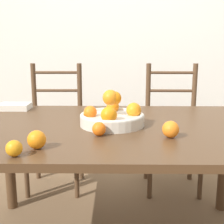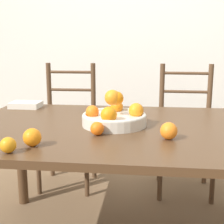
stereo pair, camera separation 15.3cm
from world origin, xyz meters
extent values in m
cube|color=silver|center=(0.00, 1.58, 1.30)|extent=(8.00, 0.06, 2.60)
cube|color=#4C331E|center=(0.00, 0.00, 0.72)|extent=(1.66, 1.09, 0.03)
cylinder|color=#4C331E|center=(-0.75, 0.47, 0.35)|extent=(0.07, 0.07, 0.70)
cylinder|color=#4C331E|center=(0.75, 0.47, 0.35)|extent=(0.07, 0.07, 0.70)
cylinder|color=beige|center=(-0.02, 0.01, 0.76)|extent=(0.34, 0.34, 0.05)
torus|color=beige|center=(-0.02, 0.01, 0.79)|extent=(0.34, 0.34, 0.02)
sphere|color=orange|center=(0.09, 0.03, 0.81)|extent=(0.08, 0.08, 0.08)
sphere|color=orange|center=(-0.02, 0.12, 0.81)|extent=(0.07, 0.07, 0.07)
sphere|color=orange|center=(-0.14, -0.01, 0.81)|extent=(0.07, 0.07, 0.07)
sphere|color=orange|center=(-0.04, -0.11, 0.81)|extent=(0.08, 0.08, 0.08)
sphere|color=orange|center=(-0.01, 0.01, 0.88)|extent=(0.07, 0.07, 0.07)
sphere|color=orange|center=(-0.03, 0.01, 0.88)|extent=(0.08, 0.08, 0.08)
sphere|color=orange|center=(-0.39, -0.47, 0.76)|extent=(0.06, 0.06, 0.06)
sphere|color=orange|center=(-0.08, -0.19, 0.77)|extent=(0.06, 0.06, 0.06)
sphere|color=orange|center=(0.25, -0.21, 0.77)|extent=(0.08, 0.08, 0.08)
sphere|color=orange|center=(-0.32, -0.38, 0.77)|extent=(0.08, 0.08, 0.08)
cylinder|color=#513823|center=(-0.68, 0.61, 0.23)|extent=(0.04, 0.04, 0.47)
cylinder|color=#513823|center=(-0.30, 0.62, 0.23)|extent=(0.04, 0.04, 0.47)
cylinder|color=#513823|center=(-0.69, 0.97, 0.50)|extent=(0.04, 0.04, 1.00)
cylinder|color=#513823|center=(-0.31, 0.98, 0.50)|extent=(0.04, 0.04, 1.00)
cube|color=#513823|center=(-0.49, 0.80, 0.49)|extent=(0.43, 0.41, 0.04)
cylinder|color=#513823|center=(-0.50, 0.98, 0.63)|extent=(0.38, 0.03, 0.02)
cylinder|color=#513823|center=(-0.50, 0.98, 0.78)|extent=(0.38, 0.03, 0.02)
cylinder|color=#513823|center=(-0.50, 0.98, 0.93)|extent=(0.38, 0.03, 0.02)
cylinder|color=#513823|center=(0.25, 0.62, 0.23)|extent=(0.04, 0.04, 0.47)
cylinder|color=#513823|center=(0.63, 0.61, 0.23)|extent=(0.04, 0.04, 0.47)
cylinder|color=#513823|center=(0.26, 0.98, 0.50)|extent=(0.04, 0.04, 1.00)
cylinder|color=#513823|center=(0.64, 0.97, 0.50)|extent=(0.04, 0.04, 1.00)
cube|color=#513823|center=(0.45, 0.80, 0.49)|extent=(0.43, 0.41, 0.04)
cylinder|color=#513823|center=(0.45, 0.98, 0.63)|extent=(0.38, 0.03, 0.02)
cylinder|color=#513823|center=(0.45, 0.98, 0.78)|extent=(0.38, 0.03, 0.02)
cylinder|color=#513823|center=(0.45, 0.98, 0.93)|extent=(0.38, 0.03, 0.02)
cube|color=silver|center=(-0.67, 0.41, 0.75)|extent=(0.20, 0.14, 0.04)
camera|label=1|loc=(0.00, -1.59, 1.15)|focal=50.00mm
camera|label=2|loc=(0.15, -1.58, 1.15)|focal=50.00mm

